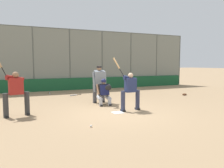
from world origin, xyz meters
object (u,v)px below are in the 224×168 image
spare_bat_near_backstop (50,93)px  spare_bat_by_padding (74,95)px  catcher_behind_plate (104,92)px  batter_on_deck (16,92)px  batter_at_plate (130,90)px  umpire_home (99,83)px  fielding_glove_on_dirt (184,94)px  baseball_loose (91,126)px

spare_bat_near_backstop → spare_bat_by_padding: same height
catcher_behind_plate → batter_on_deck: size_ratio=0.55×
batter_on_deck → spare_bat_by_padding: (-3.21, -4.33, -0.87)m
batter_at_plate → batter_on_deck: 4.38m
umpire_home → spare_bat_by_padding: 3.09m
batter_at_plate → catcher_behind_plate: bearing=-73.2°
fielding_glove_on_dirt → batter_at_plate: bearing=26.4°
spare_bat_by_padding → fielding_glove_on_dirt: 6.78m
batter_at_plate → catcher_behind_plate: (0.55, -1.53, -0.21)m
spare_bat_near_backstop → umpire_home: bearing=25.7°
umpire_home → fielding_glove_on_dirt: (-5.71, -0.32, -0.93)m
catcher_behind_plate → spare_bat_by_padding: size_ratio=1.60×
batter_at_plate → catcher_behind_plate: size_ratio=1.76×
umpire_home → spare_bat_near_backstop: bearing=-66.8°
spare_bat_by_padding → umpire_home: bearing=79.2°
batter_at_plate → baseball_loose: batter_at_plate is taller
spare_bat_by_padding → baseball_loose: 6.85m
fielding_glove_on_dirt → spare_bat_by_padding: bearing=-22.2°
fielding_glove_on_dirt → baseball_loose: (7.40, 4.20, -0.02)m
catcher_behind_plate → fielding_glove_on_dirt: 5.85m
catcher_behind_plate → spare_bat_near_backstop: bearing=-66.0°
catcher_behind_plate → spare_bat_by_padding: bearing=-76.9°
batter_on_deck → spare_bat_near_backstop: bearing=-121.1°
batter_at_plate → batter_on_deck: batter_on_deck is taller
fielding_glove_on_dirt → batter_on_deck: bearing=10.6°
batter_on_deck → spare_bat_by_padding: bearing=-139.1°
umpire_home → spare_bat_by_padding: size_ratio=2.36×
batter_on_deck → spare_bat_near_backstop: 6.20m
umpire_home → fielding_glove_on_dirt: umpire_home is taller
catcher_behind_plate → umpire_home: umpire_home is taller
catcher_behind_plate → spare_bat_by_padding: 3.70m
catcher_behind_plate → spare_bat_by_padding: (0.54, -3.60, -0.61)m
spare_bat_near_backstop → spare_bat_by_padding: 1.95m
batter_at_plate → fielding_glove_on_dirt: (-5.18, -2.58, -0.80)m
baseball_loose → batter_on_deck: bearing=-49.4°
fielding_glove_on_dirt → baseball_loose: size_ratio=4.22×
batter_on_deck → spare_bat_near_backstop: size_ratio=2.79×
spare_bat_near_backstop → catcher_behind_plate: bearing=22.6°
catcher_behind_plate → baseball_loose: catcher_behind_plate is taller
umpire_home → fielding_glove_on_dirt: bearing=-176.2°
spare_bat_by_padding → spare_bat_near_backstop: bearing=-71.6°
umpire_home → fielding_glove_on_dirt: 5.80m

